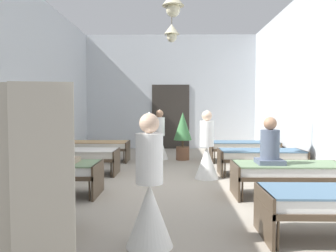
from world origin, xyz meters
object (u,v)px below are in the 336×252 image
(bed_right_row_3, at_px, (244,146))
(potted_plant, at_px, (183,132))
(nurse_mid_aisle, at_px, (160,141))
(nurse_far_aisle, at_px, (149,199))
(bed_right_row_2, at_px, (261,156))
(patient_seated_secondary, at_px, (270,147))
(patient_seated_primary, at_px, (65,146))
(nurse_near_aisle, at_px, (207,154))
(bed_right_row_1, at_px, (289,171))
(bed_left_row_1, at_px, (45,170))
(bed_left_row_2, at_px, (76,155))
(bed_left_row_3, at_px, (95,146))

(bed_right_row_3, xyz_separation_m, potted_plant, (-1.73, 0.32, 0.39))
(nurse_mid_aisle, bearing_deg, nurse_far_aisle, 32.71)
(bed_right_row_2, bearing_deg, nurse_far_aisle, -118.97)
(nurse_mid_aisle, distance_m, patient_seated_secondary, 4.78)
(patient_seated_primary, bearing_deg, nurse_near_aisle, 28.86)
(bed_right_row_2, height_order, patient_seated_secondary, patient_seated_secondary)
(bed_right_row_1, bearing_deg, bed_right_row_3, 90.00)
(bed_left_row_1, height_order, bed_right_row_3, same)
(nurse_far_aisle, relative_size, patient_seated_primary, 1.86)
(bed_left_row_2, relative_size, potted_plant, 1.35)
(bed_left_row_1, bearing_deg, patient_seated_secondary, -0.70)
(bed_right_row_3, distance_m, nurse_mid_aisle, 2.46)
(bed_left_row_2, xyz_separation_m, patient_seated_secondary, (3.89, -1.95, 0.43))
(bed_left_row_2, bearing_deg, nurse_mid_aisle, 52.21)
(bed_right_row_2, xyz_separation_m, patient_seated_primary, (-3.89, -1.87, 0.43))
(bed_left_row_3, distance_m, nurse_mid_aisle, 1.88)
(nurse_near_aisle, xyz_separation_m, nurse_far_aisle, (-0.97, -3.63, 0.00))
(bed_right_row_3, xyz_separation_m, nurse_far_aisle, (-2.25, -5.96, 0.09))
(bed_left_row_3, distance_m, nurse_near_aisle, 3.77)
(bed_left_row_2, height_order, nurse_near_aisle, nurse_near_aisle)
(nurse_mid_aisle, relative_size, patient_seated_secondary, 1.86)
(nurse_mid_aisle, bearing_deg, patient_seated_primary, 11.99)
(bed_left_row_3, bearing_deg, nurse_near_aisle, -38.22)
(bed_right_row_2, xyz_separation_m, potted_plant, (-1.73, 2.22, 0.39))
(bed_left_row_1, distance_m, bed_right_row_3, 5.69)
(bed_left_row_3, height_order, nurse_mid_aisle, nurse_mid_aisle)
(patient_seated_secondary, bearing_deg, bed_right_row_2, 79.81)
(nurse_near_aisle, bearing_deg, bed_right_row_3, 162.19)
(nurse_mid_aisle, height_order, nurse_far_aisle, same)
(bed_right_row_3, height_order, potted_plant, potted_plant)
(nurse_far_aisle, height_order, patient_seated_primary, nurse_far_aisle)
(bed_left_row_3, relative_size, patient_seated_secondary, 2.38)
(bed_right_row_1, bearing_deg, potted_plant, 112.79)
(bed_right_row_2, height_order, nurse_far_aisle, nurse_far_aisle)
(bed_left_row_3, relative_size, bed_right_row_3, 1.00)
(bed_left_row_1, distance_m, nurse_far_aisle, 2.94)
(bed_left_row_1, distance_m, patient_seated_primary, 0.56)
(nurse_mid_aisle, bearing_deg, bed_left_row_1, 8.02)
(bed_left_row_3, bearing_deg, bed_left_row_2, -90.00)
(bed_right_row_2, xyz_separation_m, bed_left_row_3, (-4.24, 1.90, 0.00))
(bed_right_row_2, height_order, nurse_mid_aisle, nurse_mid_aisle)
(potted_plant, bearing_deg, bed_right_row_2, -52.06)
(bed_left_row_1, height_order, bed_right_row_1, same)
(bed_right_row_2, relative_size, nurse_near_aisle, 1.28)
(bed_left_row_2, relative_size, bed_left_row_3, 1.00)
(bed_right_row_2, distance_m, potted_plant, 2.84)
(nurse_near_aisle, bearing_deg, nurse_mid_aisle, -146.82)
(bed_right_row_2, distance_m, nurse_near_aisle, 1.35)
(bed_right_row_1, distance_m, patient_seated_secondary, 0.56)
(bed_right_row_1, relative_size, bed_left_row_2, 1.00)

